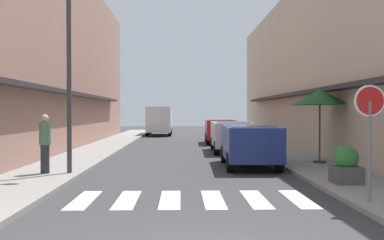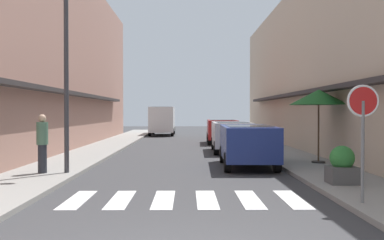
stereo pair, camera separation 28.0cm
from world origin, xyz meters
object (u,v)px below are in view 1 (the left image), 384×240
(parked_car_near, at_px, (249,141))
(cafe_umbrella, at_px, (320,98))
(parked_car_far, at_px, (220,129))
(planter_corner, at_px, (346,166))
(street_lamp, at_px, (75,57))
(pedestrian_walking_near, at_px, (45,142))
(parked_car_mid, at_px, (231,133))
(delivery_van, at_px, (160,118))
(round_street_sign, at_px, (370,113))

(parked_car_near, xyz_separation_m, cafe_umbrella, (2.59, 0.32, 1.54))
(parked_car_far, height_order, planter_corner, parked_car_far)
(street_lamp, height_order, cafe_umbrella, street_lamp)
(parked_car_near, xyz_separation_m, pedestrian_walking_near, (-6.46, -2.36, 0.13))
(parked_car_mid, height_order, delivery_van, delivery_van)
(round_street_sign, bearing_deg, cafe_umbrella, 80.63)
(parked_car_far, height_order, round_street_sign, round_street_sign)
(planter_corner, bearing_deg, round_street_sign, -99.82)
(parked_car_mid, relative_size, planter_corner, 4.62)
(delivery_van, xyz_separation_m, pedestrian_walking_near, (-2.25, -24.57, -0.36))
(cafe_umbrella, xyz_separation_m, pedestrian_walking_near, (-9.04, -2.68, -1.41))
(delivery_van, relative_size, pedestrian_walking_near, 3.08)
(parked_car_far, xyz_separation_m, cafe_umbrella, (2.59, -11.68, 1.54))
(cafe_umbrella, bearing_deg, pedestrian_walking_near, -163.49)
(parked_car_mid, height_order, round_street_sign, round_street_sign)
(delivery_van, distance_m, round_street_sign, 29.67)
(planter_corner, bearing_deg, parked_car_near, 112.20)
(delivery_van, relative_size, round_street_sign, 2.28)
(parked_car_mid, xyz_separation_m, street_lamp, (-5.58, -8.22, 2.67))
(parked_car_mid, bearing_deg, street_lamp, -124.17)
(parked_car_near, relative_size, parked_car_mid, 0.96)
(street_lamp, xyz_separation_m, cafe_umbrella, (8.16, 2.58, -1.13))
(round_street_sign, height_order, cafe_umbrella, cafe_umbrella)
(parked_car_near, bearing_deg, parked_car_far, 90.00)
(parked_car_far, bearing_deg, planter_corner, -83.69)
(parked_car_mid, relative_size, parked_car_far, 1.09)
(parked_car_mid, xyz_separation_m, cafe_umbrella, (2.59, -5.64, 1.54))
(street_lamp, relative_size, pedestrian_walking_near, 3.26)
(street_lamp, bearing_deg, parked_car_near, 22.09)
(parked_car_mid, relative_size, pedestrian_walking_near, 2.55)
(pedestrian_walking_near, bearing_deg, delivery_van, -104.67)
(cafe_umbrella, bearing_deg, parked_car_far, 102.48)
(delivery_van, distance_m, planter_corner, 27.35)
(delivery_van, bearing_deg, parked_car_mid, -75.51)
(round_street_sign, height_order, street_lamp, street_lamp)
(parked_car_mid, bearing_deg, parked_car_near, -90.00)
(parked_car_near, distance_m, planter_corner, 4.83)
(delivery_van, xyz_separation_m, street_lamp, (-1.38, -24.47, 2.18))
(parked_car_mid, height_order, cafe_umbrella, cafe_umbrella)
(round_street_sign, distance_m, cafe_umbrella, 7.35)
(street_lamp, distance_m, planter_corner, 8.29)
(pedestrian_walking_near, bearing_deg, cafe_umbrella, -172.92)
(street_lamp, xyz_separation_m, pedestrian_walking_near, (-0.88, -0.10, -2.54))
(parked_car_far, bearing_deg, parked_car_near, -90.00)
(parked_car_mid, bearing_deg, parked_car_far, 90.00)
(street_lamp, xyz_separation_m, planter_corner, (7.40, -2.19, -3.02))
(parked_car_near, bearing_deg, parked_car_mid, 90.00)
(pedestrian_walking_near, bearing_deg, round_street_sign, 140.43)
(pedestrian_walking_near, bearing_deg, planter_corner, 156.38)
(parked_car_near, bearing_deg, round_street_sign, -78.63)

